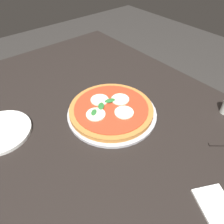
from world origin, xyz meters
name	(u,v)px	position (x,y,z in m)	size (l,w,h in m)	color
ground_plane	(103,201)	(0.00, 0.00, 0.00)	(6.00, 6.00, 0.00)	#2D2B28
dining_table	(99,132)	(0.00, 0.00, 0.65)	(1.48, 1.10, 0.73)	black
serving_tray	(112,113)	(-0.02, -0.06, 0.74)	(0.36, 0.36, 0.01)	#B2B2B7
pizza	(111,109)	(-0.01, -0.06, 0.76)	(0.34, 0.34, 0.03)	#B27033
plate_white	(0,132)	(0.17, 0.33, 0.74)	(0.23, 0.23, 0.01)	white
napkin	(217,208)	(-0.50, -0.04, 0.74)	(0.13, 0.09, 0.01)	white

